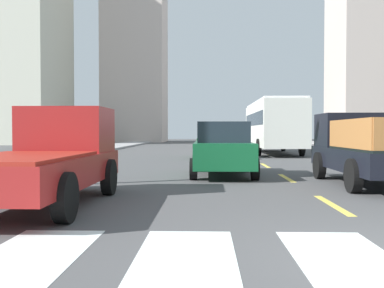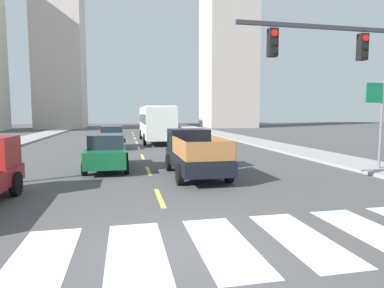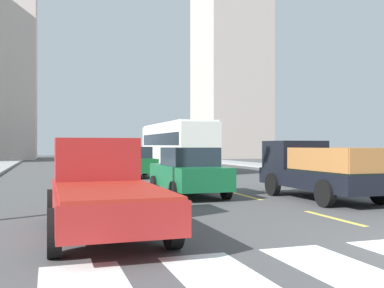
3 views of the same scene
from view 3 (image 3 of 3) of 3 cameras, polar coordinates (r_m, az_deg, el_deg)
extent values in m
cube|color=#959595|center=(29.19, 18.97, -3.55)|extent=(2.95, 110.00, 0.15)
cube|color=silver|center=(5.97, 4.93, -17.60)|extent=(1.14, 3.20, 0.01)
cube|color=silver|center=(6.84, 19.32, -15.32)|extent=(1.14, 3.20, 0.01)
cube|color=#DBC44B|center=(11.55, 17.77, -9.09)|extent=(0.16, 2.40, 0.01)
cube|color=#DBC44B|center=(15.84, 7.03, -6.67)|extent=(0.16, 2.40, 0.01)
cube|color=#DBC44B|center=(20.45, 1.04, -5.20)|extent=(0.16, 2.40, 0.01)
cube|color=#DBC44B|center=(25.21, -2.71, -4.25)|extent=(0.16, 2.40, 0.01)
cube|color=#DBC44B|center=(30.05, -5.25, -3.60)|extent=(0.16, 2.40, 0.01)
cube|color=#DBC44B|center=(34.94, -7.08, -3.12)|extent=(0.16, 2.40, 0.01)
cube|color=#DBC44B|center=(39.85, -8.46, -2.75)|extent=(0.16, 2.40, 0.01)
cube|color=#DBC44B|center=(44.78, -9.53, -2.47)|extent=(0.16, 2.40, 0.01)
cube|color=black|center=(15.22, 16.45, -4.37)|extent=(1.96, 5.20, 0.56)
cube|color=black|center=(16.61, 13.11, -1.32)|extent=(1.84, 1.60, 1.00)
cube|color=#19232D|center=(16.99, 12.34, -0.69)|extent=(1.72, 0.08, 0.56)
cube|color=black|center=(14.43, 18.59, -3.36)|extent=(1.84, 3.30, 0.06)
cylinder|color=black|center=(16.06, 10.37, -5.15)|extent=(0.22, 0.80, 0.80)
cylinder|color=black|center=(17.08, 16.18, -4.85)|extent=(0.22, 0.80, 0.80)
cylinder|color=black|center=(13.42, 16.78, -6.13)|extent=(0.22, 0.80, 0.80)
cylinder|color=black|center=(14.62, 23.13, -5.63)|extent=(0.22, 0.80, 0.80)
cube|color=#9D6533|center=(13.90, 15.60, -1.92)|extent=(0.06, 3.17, 0.70)
cube|color=#9D6533|center=(14.97, 21.36, -1.79)|extent=(0.06, 3.17, 0.70)
cube|color=#9D6533|center=(13.18, 22.71, -2.00)|extent=(1.80, 0.06, 0.70)
cube|color=maroon|center=(9.05, -11.23, -7.24)|extent=(1.96, 5.20, 0.56)
cube|color=maroon|center=(10.68, -12.32, -1.96)|extent=(1.84, 1.60, 1.00)
cube|color=#19232D|center=(11.11, -12.55, -0.96)|extent=(1.72, 0.08, 0.56)
cube|color=maroon|center=(8.08, -10.41, -5.88)|extent=(1.84, 3.30, 0.06)
cylinder|color=black|center=(10.57, -17.59, -7.74)|extent=(0.22, 0.80, 0.80)
cylinder|color=black|center=(10.77, -7.01, -7.61)|extent=(0.22, 0.80, 0.80)
cylinder|color=black|center=(7.49, -17.36, -10.89)|extent=(0.22, 0.80, 0.80)
cylinder|color=black|center=(7.77, -2.49, -10.51)|extent=(0.22, 0.80, 0.80)
cube|color=silver|center=(30.82, -2.07, -0.08)|extent=(2.50, 10.80, 2.70)
cube|color=#19232D|center=(30.83, -2.07, 0.57)|extent=(2.52, 9.94, 0.80)
cube|color=silver|center=(30.86, -2.07, 2.54)|extent=(2.40, 10.37, 0.12)
cylinder|color=black|center=(33.79, -5.68, -2.37)|extent=(0.22, 1.00, 1.00)
cylinder|color=black|center=(34.41, -1.61, -2.34)|extent=(0.22, 1.00, 1.00)
cylinder|color=black|center=(27.66, -2.86, -2.86)|extent=(0.22, 1.00, 1.00)
cylinder|color=black|center=(28.42, 2.02, -2.79)|extent=(0.22, 1.00, 1.00)
cube|color=#125A30|center=(15.77, -0.50, -4.15)|extent=(1.80, 4.40, 0.76)
cube|color=#1E2833|center=(15.60, -0.33, -1.62)|extent=(1.58, 2.11, 0.64)
cylinder|color=black|center=(16.88, -4.84, -5.19)|extent=(0.22, 0.64, 0.64)
cylinder|color=black|center=(17.38, 0.97, -5.04)|extent=(0.22, 0.64, 0.64)
cylinder|color=black|center=(14.25, -2.30, -6.11)|extent=(0.22, 0.64, 0.64)
cylinder|color=black|center=(14.84, 4.44, -5.88)|extent=(0.22, 0.64, 0.64)
cube|color=#155628|center=(25.25, -7.47, -2.66)|extent=(1.80, 4.40, 0.76)
cube|color=#1E2833|center=(25.09, -7.41, -1.08)|extent=(1.58, 2.11, 0.64)
cylinder|color=black|center=(26.47, -9.94, -3.37)|extent=(0.22, 0.64, 0.64)
cylinder|color=black|center=(26.79, -6.12, -3.33)|extent=(0.22, 0.64, 0.64)
cylinder|color=black|center=(23.78, -9.00, -3.73)|extent=(0.22, 0.64, 0.64)
cylinder|color=black|center=(24.13, -4.76, -3.68)|extent=(0.22, 0.64, 0.64)
cube|color=beige|center=(63.36, -23.15, 13.08)|extent=(8.02, 8.61, 32.63)
cube|color=#B3A59B|center=(65.79, 4.98, 12.67)|extent=(9.02, 9.92, 32.86)
camera|label=1|loc=(4.30, 64.77, -5.00)|focal=41.93mm
camera|label=2|loc=(5.78, 81.68, 9.37)|focal=30.17mm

